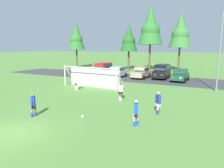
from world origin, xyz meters
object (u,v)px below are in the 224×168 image
object	(u,v)px
parked_car_slot_center	(162,71)
parked_car_slot_center_right	(180,75)
soccer_ball	(83,116)
player_striker_near	(121,91)
parked_car_slot_center_left	(141,73)
player_midfield_center	(158,103)
player_defender_far	(33,105)
player_winger_left	(76,83)
player_winger_right	(136,113)
soccer_goal	(93,77)
parked_car_slot_far_left	(103,69)
parked_car_slot_left	(117,72)
street_lamp	(221,51)

from	to	relation	value
parked_car_slot_center	parked_car_slot_center_right	bearing A→B (deg)	-23.63
soccer_ball	player_striker_near	distance (m)	5.53
parked_car_slot_center_left	parked_car_slot_center	world-z (taller)	parked_car_slot_center
player_striker_near	player_midfield_center	world-z (taller)	same
soccer_ball	player_midfield_center	world-z (taller)	player_midfield_center
player_striker_near	parked_car_slot_center_left	xyz separation A→B (m)	(-2.74, 13.67, 0.05)
player_defender_far	player_midfield_center	bearing A→B (deg)	30.57
player_winger_left	player_winger_right	world-z (taller)	same
soccer_ball	soccer_goal	xyz separation A→B (m)	(-5.15, 9.35, 1.18)
parked_car_slot_far_left	parked_car_slot_left	xyz separation A→B (m)	(3.05, -0.78, -0.24)
soccer_ball	player_winger_right	xyz separation A→B (m)	(3.68, 0.33, 0.71)
soccer_goal	parked_car_slot_far_left	world-z (taller)	soccer_goal
soccer_ball	player_defender_far	size ratio (longest dim) A/B	0.13
parked_car_slot_center_right	parked_car_slot_center	bearing A→B (deg)	156.37
soccer_goal	player_midfield_center	world-z (taller)	soccer_goal
parked_car_slot_left	player_midfield_center	bearing A→B (deg)	-55.16
parked_car_slot_far_left	parked_car_slot_center	distance (m)	9.73
player_winger_left	parked_car_slot_far_left	bearing A→B (deg)	105.34
player_winger_right	parked_car_slot_center_right	xyz separation A→B (m)	(-0.31, 18.62, 0.05)
player_winger_left	soccer_ball	bearing A→B (deg)	-50.43
parked_car_slot_center_right	soccer_ball	bearing A→B (deg)	-100.09
player_striker_near	parked_car_slot_center	size ratio (longest dim) A/B	0.36
parked_car_slot_left	parked_car_slot_center	bearing A→B (deg)	17.77
soccer_goal	parked_car_slot_far_left	bearing A→B (deg)	112.87
parked_car_slot_far_left	player_winger_left	bearing A→B (deg)	-74.66
player_defender_far	parked_car_slot_far_left	bearing A→B (deg)	106.49
parked_car_slot_left	parked_car_slot_center_left	size ratio (longest dim) A/B	0.98
player_defender_far	parked_car_slot_center	xyz separation A→B (m)	(3.67, 21.49, 0.29)
parked_car_slot_center	player_winger_right	bearing A→B (deg)	-80.80
player_winger_right	player_defender_far	bearing A→B (deg)	-166.96
soccer_ball	parked_car_slot_center	distance (m)	20.25
parked_car_slot_center_left	street_lamp	world-z (taller)	street_lamp
player_striker_near	player_defender_far	distance (m)	7.59
player_winger_right	street_lamp	world-z (taller)	street_lamp
parked_car_slot_far_left	parked_car_slot_center	xyz separation A→B (m)	(9.64, 1.33, 0.00)
soccer_goal	street_lamp	xyz separation A→B (m)	(13.30, 4.47, 3.02)
parked_car_slot_center_left	parked_car_slot_far_left	bearing A→B (deg)	-177.80
player_winger_right	parked_car_slot_center	world-z (taller)	parked_car_slot_center
soccer_goal	player_midfield_center	size ratio (longest dim) A/B	4.58
soccer_ball	street_lamp	distance (m)	16.58
soccer_goal	street_lamp	world-z (taller)	street_lamp
player_striker_near	street_lamp	world-z (taller)	street_lamp
player_defender_far	street_lamp	size ratio (longest dim) A/B	0.20
parked_car_slot_far_left	soccer_ball	bearing A→B (deg)	-64.10
player_defender_far	soccer_goal	bearing A→B (deg)	100.37
player_midfield_center	player_striker_near	bearing A→B (deg)	149.99
soccer_ball	player_winger_right	size ratio (longest dim) A/B	0.13
player_winger_left	parked_car_slot_center_right	xyz separation A→B (m)	(9.34, 11.72, 0.05)
soccer_goal	player_midfield_center	distance (m)	11.29
player_striker_near	player_winger_left	world-z (taller)	same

